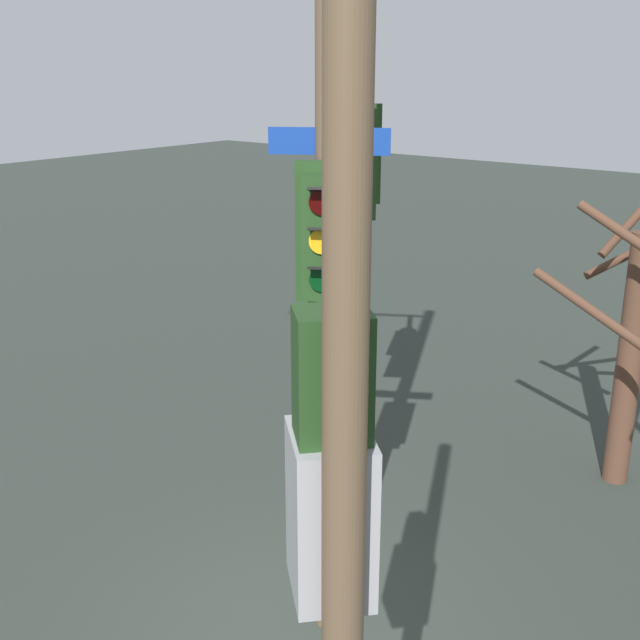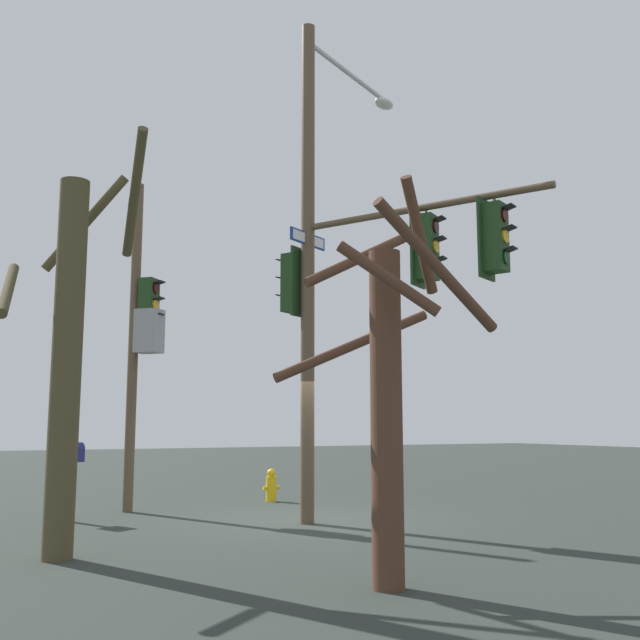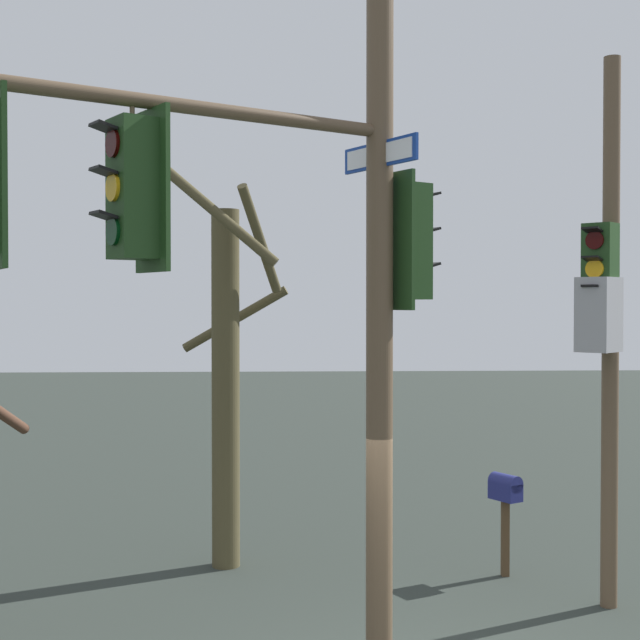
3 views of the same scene
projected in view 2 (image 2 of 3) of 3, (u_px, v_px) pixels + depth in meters
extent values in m
plane|color=#2B322D|center=(311.00, 520.00, 13.31)|extent=(80.00, 80.00, 0.00)
cylinder|color=brown|center=(308.00, 263.00, 13.53)|extent=(0.25, 0.25, 9.39)
cylinder|color=silver|center=(349.00, 74.00, 15.41)|extent=(2.70, 1.63, 0.10)
ellipsoid|color=silver|center=(384.00, 104.00, 16.67)|extent=(0.70, 0.61, 0.20)
cylinder|color=brown|center=(419.00, 208.00, 12.38)|extent=(2.40, 4.01, 0.12)
cube|color=#1E3D19|center=(427.00, 248.00, 12.21)|extent=(0.47, 0.45, 1.10)
cube|color=#1E3D19|center=(418.00, 249.00, 12.29)|extent=(0.49, 0.34, 1.30)
cylinder|color=#2F0403|center=(436.00, 226.00, 12.18)|extent=(0.20, 0.15, 0.22)
cube|color=black|center=(440.00, 219.00, 12.16)|extent=(0.26, 0.25, 0.06)
cylinder|color=#F2A814|center=(436.00, 246.00, 12.13)|extent=(0.20, 0.15, 0.22)
cube|color=black|center=(440.00, 239.00, 12.11)|extent=(0.26, 0.25, 0.06)
cylinder|color=black|center=(437.00, 266.00, 12.08)|extent=(0.20, 0.15, 0.22)
cube|color=black|center=(441.00, 259.00, 12.06)|extent=(0.26, 0.25, 0.06)
cylinder|color=brown|center=(426.00, 211.00, 12.30)|extent=(0.04, 0.04, 0.15)
cube|color=#1E3D19|center=(496.00, 238.00, 11.56)|extent=(0.46, 0.43, 1.10)
cube|color=#1E3D19|center=(486.00, 239.00, 11.66)|extent=(0.52, 0.29, 1.30)
cylinder|color=#2F0403|center=(505.00, 215.00, 11.51)|extent=(0.21, 0.13, 0.22)
cube|color=black|center=(509.00, 207.00, 11.48)|extent=(0.26, 0.24, 0.06)
cylinder|color=#F2A814|center=(506.00, 236.00, 11.46)|extent=(0.21, 0.13, 0.22)
cube|color=black|center=(510.00, 228.00, 11.43)|extent=(0.26, 0.24, 0.06)
cylinder|color=black|center=(506.00, 257.00, 11.41)|extent=(0.21, 0.13, 0.22)
cube|color=black|center=(511.00, 249.00, 11.39)|extent=(0.26, 0.24, 0.06)
cylinder|color=brown|center=(494.00, 200.00, 11.65)|extent=(0.04, 0.04, 0.15)
cube|color=#1E3D19|center=(292.00, 283.00, 13.67)|extent=(0.46, 0.44, 1.10)
cube|color=#1E3D19|center=(300.00, 282.00, 13.58)|extent=(0.50, 0.32, 1.30)
cylinder|color=#2F0403|center=(285.00, 267.00, 13.81)|extent=(0.20, 0.14, 0.22)
cube|color=black|center=(282.00, 261.00, 13.87)|extent=(0.26, 0.25, 0.06)
cylinder|color=#F2A814|center=(285.00, 284.00, 13.76)|extent=(0.20, 0.14, 0.22)
cube|color=black|center=(282.00, 278.00, 13.82)|extent=(0.26, 0.25, 0.06)
cylinder|color=black|center=(285.00, 302.00, 13.71)|extent=(0.20, 0.14, 0.22)
cube|color=black|center=(282.00, 296.00, 13.77)|extent=(0.26, 0.25, 0.06)
cube|color=navy|center=(308.00, 239.00, 13.60)|extent=(0.97, 0.58, 0.24)
cube|color=white|center=(309.00, 239.00, 13.59)|extent=(0.87, 0.51, 0.18)
cylinder|color=brown|center=(133.00, 343.00, 15.04)|extent=(0.21, 0.21, 6.78)
cube|color=#99999E|center=(149.00, 331.00, 14.97)|extent=(0.64, 0.64, 0.90)
cube|color=#1E3D19|center=(149.00, 305.00, 15.06)|extent=(0.47, 0.47, 1.10)
cylinder|color=#2F0403|center=(156.00, 288.00, 15.06)|extent=(0.17, 0.18, 0.22)
cube|color=black|center=(160.00, 282.00, 15.06)|extent=(0.26, 0.26, 0.06)
cylinder|color=#F2A814|center=(156.00, 305.00, 15.01)|extent=(0.17, 0.18, 0.22)
cube|color=black|center=(159.00, 299.00, 15.01)|extent=(0.26, 0.26, 0.06)
cylinder|color=black|center=(155.00, 321.00, 14.97)|extent=(0.17, 0.18, 0.22)
cube|color=black|center=(159.00, 315.00, 14.96)|extent=(0.26, 0.26, 0.06)
cylinder|color=yellow|center=(271.00, 489.00, 16.61)|extent=(0.24, 0.24, 0.55)
sphere|color=yellow|center=(271.00, 473.00, 16.66)|extent=(0.20, 0.20, 0.20)
cylinder|color=yellow|center=(266.00, 488.00, 16.55)|extent=(0.10, 0.09, 0.09)
cylinder|color=yellow|center=(277.00, 488.00, 16.67)|extent=(0.10, 0.09, 0.09)
cube|color=#4C3823|center=(69.00, 492.00, 13.22)|extent=(0.10, 0.10, 1.05)
cube|color=navy|center=(71.00, 456.00, 13.31)|extent=(0.50, 0.43, 0.24)
cylinder|color=navy|center=(71.00, 449.00, 13.33)|extent=(0.50, 0.43, 0.24)
cylinder|color=#4C452B|center=(66.00, 364.00, 9.79)|extent=(0.40, 0.40, 5.09)
cylinder|color=#4C452B|center=(134.00, 195.00, 10.41)|extent=(0.31, 1.71, 1.47)
cylinder|color=#4C452B|center=(85.00, 223.00, 10.63)|extent=(1.15, 0.63, 1.47)
cylinder|color=#4C452B|center=(8.00, 289.00, 9.68)|extent=(0.34, 1.62, 1.01)
cylinder|color=#503325|center=(386.00, 415.00, 8.01)|extent=(0.35, 0.35, 3.67)
cylinder|color=#503325|center=(438.00, 268.00, 7.57)|extent=(1.72, 0.44, 1.23)
cylinder|color=#503325|center=(389.00, 279.00, 7.70)|extent=(1.04, 0.61, 0.82)
cylinder|color=#503325|center=(420.00, 236.00, 8.10)|extent=(0.82, 0.67, 1.19)
cylinder|color=#503325|center=(357.00, 260.00, 8.88)|extent=(1.40, 0.17, 0.80)
cylinder|color=#503325|center=(353.00, 345.00, 9.07)|extent=(2.04, 0.39, 0.97)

